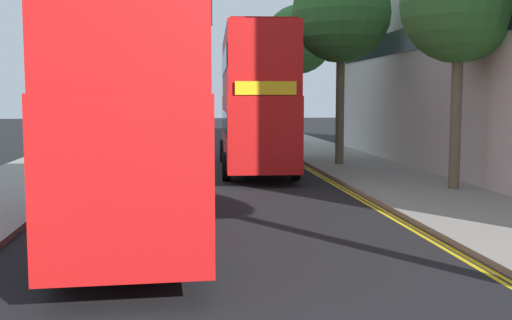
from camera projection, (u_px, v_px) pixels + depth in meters
The scene contains 8 objects.
sidewalk_right at pixel (445, 201), 17.73m from camera, with size 4.00×80.00×0.14m, color gray.
kerb_line_outer at pixel (398, 218), 15.52m from camera, with size 0.10×56.00×0.01m, color yellow.
kerb_line_inner at pixel (391, 218), 15.50m from camera, with size 0.10×56.00×0.01m, color yellow.
double_decker_bus_away at pixel (134, 96), 13.57m from camera, with size 3.14×10.90×5.64m.
double_decker_bus_oncoming at pixel (255, 96), 25.58m from camera, with size 3.16×10.91×5.64m.
street_tree_near at pixel (299, 40), 38.12m from camera, with size 4.18×4.18×8.46m.
street_tree_far at pixel (341, 14), 26.32m from camera, with size 4.18×4.18×8.49m.
street_tree_distant at pixel (459, 5), 19.05m from camera, with size 3.61×3.61×7.50m.
Camera 1 is at (-0.87, -0.78, 2.99)m, focal length 43.84 mm.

